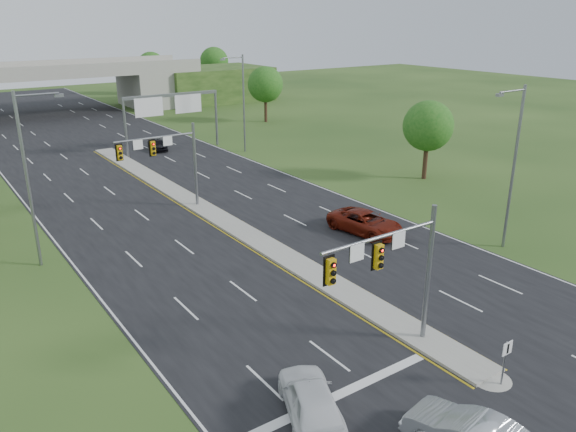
# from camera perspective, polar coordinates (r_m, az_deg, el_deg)

# --- Properties ---
(ground) EXTENTS (240.00, 240.00, 0.00)m
(ground) POSITION_cam_1_polar(r_m,az_deg,el_deg) (29.16, 13.48, -12.07)
(ground) COLOR #244016
(ground) RESTS_ON ground
(road) EXTENTS (24.00, 160.00, 0.02)m
(road) POSITION_cam_1_polar(r_m,az_deg,el_deg) (56.51, -13.64, 3.68)
(road) COLOR black
(road) RESTS_ON ground
(median) EXTENTS (2.00, 54.00, 0.16)m
(median) POSITION_cam_1_polar(r_m,az_deg,el_deg) (45.94, -8.08, 0.47)
(median) COLOR gray
(median) RESTS_ON road
(median_nose) EXTENTS (2.00, 2.00, 0.16)m
(median_nose) POSITION_cam_1_polar(r_m,az_deg,el_deg) (27.12, 19.94, -15.21)
(median_nose) COLOR gray
(median_nose) RESTS_ON road
(lane_markings) EXTENTS (23.72, 160.00, 0.01)m
(lane_markings) POSITION_cam_1_polar(r_m,az_deg,el_deg) (50.86, -11.72, 2.07)
(lane_markings) COLOR gold
(lane_markings) RESTS_ON road
(signal_mast_near) EXTENTS (6.62, 0.60, 7.00)m
(signal_mast_near) POSITION_cam_1_polar(r_m,az_deg,el_deg) (25.41, 10.99, -4.75)
(signal_mast_near) COLOR slate
(signal_mast_near) RESTS_ON ground
(signal_mast_far) EXTENTS (6.62, 0.60, 7.00)m
(signal_mast_far) POSITION_cam_1_polar(r_m,az_deg,el_deg) (45.45, -12.03, 6.10)
(signal_mast_far) COLOR slate
(signal_mast_far) RESTS_ON ground
(keep_right_sign) EXTENTS (0.60, 0.13, 2.20)m
(keep_right_sign) POSITION_cam_1_polar(r_m,az_deg,el_deg) (26.13, 21.25, -13.11)
(keep_right_sign) COLOR slate
(keep_right_sign) RESTS_ON ground
(sign_gantry) EXTENTS (11.58, 0.44, 6.67)m
(sign_gantry) POSITION_cam_1_polar(r_m,az_deg,el_deg) (66.88, -11.82, 10.85)
(sign_gantry) COLOR slate
(sign_gantry) RESTS_ON ground
(overpass) EXTENTS (80.00, 14.00, 8.10)m
(overpass) POSITION_cam_1_polar(r_m,az_deg,el_deg) (98.54, -23.77, 11.38)
(overpass) COLOR gray
(overpass) RESTS_ON ground
(lightpole_l_mid) EXTENTS (2.85, 0.25, 11.00)m
(lightpole_l_mid) POSITION_cam_1_polar(r_m,az_deg,el_deg) (37.54, -24.75, 4.03)
(lightpole_l_mid) COLOR slate
(lightpole_l_mid) RESTS_ON ground
(lightpole_r_near) EXTENTS (2.85, 0.25, 11.00)m
(lightpole_r_near) POSITION_cam_1_polar(r_m,az_deg,el_deg) (39.68, 21.88, 5.20)
(lightpole_r_near) COLOR slate
(lightpole_r_near) RESTS_ON ground
(lightpole_r_far) EXTENTS (2.85, 0.25, 11.00)m
(lightpole_r_far) POSITION_cam_1_polar(r_m,az_deg,el_deg) (65.32, -4.68, 11.75)
(lightpole_r_far) COLOR slate
(lightpole_r_far) RESTS_ON ground
(tree_r_near) EXTENTS (4.80, 4.80, 7.60)m
(tree_r_near) POSITION_cam_1_polar(r_m,az_deg,el_deg) (55.56, 14.05, 8.86)
(tree_r_near) COLOR #382316
(tree_r_near) RESTS_ON ground
(tree_r_mid) EXTENTS (5.20, 5.20, 8.12)m
(tree_r_mid) POSITION_cam_1_polar(r_m,az_deg,el_deg) (84.67, -2.31, 13.21)
(tree_r_mid) COLOR #382316
(tree_r_mid) RESTS_ON ground
(tree_back_c) EXTENTS (5.60, 5.60, 8.32)m
(tree_back_c) POSITION_cam_1_polar(r_m,az_deg,el_deg) (118.53, -13.71, 14.56)
(tree_back_c) COLOR #382316
(tree_back_c) RESTS_ON ground
(tree_back_d) EXTENTS (6.00, 6.00, 8.85)m
(tree_back_d) POSITION_cam_1_polar(r_m,az_deg,el_deg) (124.28, -7.52, 15.30)
(tree_back_d) COLOR #382316
(tree_back_d) RESTS_ON ground
(car_white) EXTENTS (3.79, 5.33, 1.69)m
(car_white) POSITION_cam_1_polar(r_m,az_deg,el_deg) (23.19, 2.36, -18.18)
(car_white) COLOR silver
(car_white) RESTS_ON road
(car_far_a) EXTENTS (3.57, 6.21, 1.63)m
(car_far_a) POSITION_cam_1_polar(r_m,az_deg,el_deg) (41.36, 7.89, -0.64)
(car_far_a) COLOR #631509
(car_far_a) RESTS_ON road
(car_far_c) EXTENTS (1.99, 4.11, 1.35)m
(car_far_c) POSITION_cam_1_polar(r_m,az_deg,el_deg) (68.56, -13.11, 7.09)
(car_far_c) COLOR black
(car_far_c) RESTS_ON road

